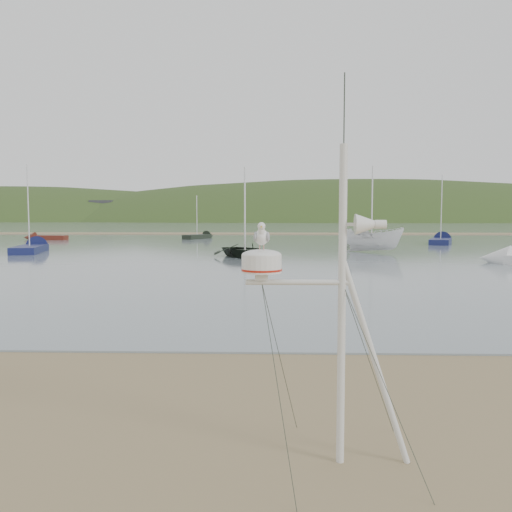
{
  "coord_description": "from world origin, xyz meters",
  "views": [
    {
      "loc": [
        1.97,
        -6.75,
        2.82
      ],
      "look_at": [
        1.74,
        1.0,
        2.22
      ],
      "focal_mm": 38.0,
      "sensor_mm": 36.0,
      "label": 1
    }
  ],
  "objects_px": {
    "sailboat_blue_far": "(442,240)",
    "sailboat_blue_near": "(35,247)",
    "mast_rig": "(337,372)",
    "boat_white": "(372,220)",
    "boat_dark": "(245,224)",
    "sailboat_dark_mid": "(203,236)",
    "dinghy_red_far": "(41,238)"
  },
  "relations": [
    {
      "from": "boat_white",
      "to": "sailboat_blue_near",
      "type": "bearing_deg",
      "value": 117.24
    },
    {
      "from": "dinghy_red_far",
      "to": "sailboat_blue_far",
      "type": "height_order",
      "value": "sailboat_blue_far"
    },
    {
      "from": "sailboat_dark_mid",
      "to": "mast_rig",
      "type": "bearing_deg",
      "value": -81.2
    },
    {
      "from": "sailboat_blue_near",
      "to": "sailboat_blue_far",
      "type": "distance_m",
      "value": 36.55
    },
    {
      "from": "boat_dark",
      "to": "sailboat_dark_mid",
      "type": "xyz_separation_m",
      "value": [
        -6.17,
        27.03,
        -1.91
      ]
    },
    {
      "from": "boat_white",
      "to": "sailboat_dark_mid",
      "type": "bearing_deg",
      "value": 63.17
    },
    {
      "from": "boat_dark",
      "to": "dinghy_red_far",
      "type": "distance_m",
      "value": 32.91
    },
    {
      "from": "sailboat_dark_mid",
      "to": "dinghy_red_far",
      "type": "bearing_deg",
      "value": -167.07
    },
    {
      "from": "sailboat_dark_mid",
      "to": "boat_dark",
      "type": "bearing_deg",
      "value": -77.14
    },
    {
      "from": "boat_dark",
      "to": "sailboat_blue_far",
      "type": "distance_m",
      "value": 25.62
    },
    {
      "from": "sailboat_blue_near",
      "to": "sailboat_dark_mid",
      "type": "xyz_separation_m",
      "value": [
        10.05,
        21.45,
        0.0
      ]
    },
    {
      "from": "sailboat_blue_near",
      "to": "dinghy_red_far",
      "type": "xyz_separation_m",
      "value": [
        -7.16,
        17.5,
        -0.01
      ]
    },
    {
      "from": "mast_rig",
      "to": "dinghy_red_far",
      "type": "distance_m",
      "value": 58.03
    },
    {
      "from": "mast_rig",
      "to": "boat_dark",
      "type": "height_order",
      "value": "boat_dark"
    },
    {
      "from": "sailboat_blue_near",
      "to": "sailboat_blue_far",
      "type": "height_order",
      "value": "sailboat_blue_far"
    },
    {
      "from": "boat_dark",
      "to": "sailboat_blue_far",
      "type": "xyz_separation_m",
      "value": [
        18.18,
        17.95,
        -1.91
      ]
    },
    {
      "from": "boat_white",
      "to": "dinghy_red_far",
      "type": "relative_size",
      "value": 0.97
    },
    {
      "from": "boat_dark",
      "to": "sailboat_dark_mid",
      "type": "distance_m",
      "value": 27.79
    },
    {
      "from": "boat_dark",
      "to": "dinghy_red_far",
      "type": "xyz_separation_m",
      "value": [
        -23.37,
        23.08,
        -1.92
      ]
    },
    {
      "from": "sailboat_blue_near",
      "to": "sailboat_blue_far",
      "type": "xyz_separation_m",
      "value": [
        34.4,
        12.37,
        -0.0
      ]
    },
    {
      "from": "mast_rig",
      "to": "boat_white",
      "type": "relative_size",
      "value": 0.92
    },
    {
      "from": "mast_rig",
      "to": "dinghy_red_far",
      "type": "bearing_deg",
      "value": 116.46
    },
    {
      "from": "boat_white",
      "to": "dinghy_red_far",
      "type": "distance_m",
      "value": 37.17
    },
    {
      "from": "boat_dark",
      "to": "dinghy_red_far",
      "type": "height_order",
      "value": "boat_dark"
    },
    {
      "from": "dinghy_red_far",
      "to": "sailboat_blue_near",
      "type": "bearing_deg",
      "value": -67.76
    },
    {
      "from": "boat_dark",
      "to": "boat_white",
      "type": "height_order",
      "value": "boat_white"
    },
    {
      "from": "boat_white",
      "to": "sailboat_blue_near",
      "type": "height_order",
      "value": "sailboat_blue_near"
    },
    {
      "from": "mast_rig",
      "to": "sailboat_blue_far",
      "type": "relative_size",
      "value": 0.61
    },
    {
      "from": "mast_rig",
      "to": "sailboat_blue_far",
      "type": "distance_m",
      "value": 49.38
    },
    {
      "from": "boat_white",
      "to": "sailboat_dark_mid",
      "type": "height_order",
      "value": "sailboat_dark_mid"
    },
    {
      "from": "sailboat_blue_far",
      "to": "sailboat_blue_near",
      "type": "bearing_deg",
      "value": -160.23
    },
    {
      "from": "mast_rig",
      "to": "boat_white",
      "type": "distance_m",
      "value": 34.53
    }
  ]
}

